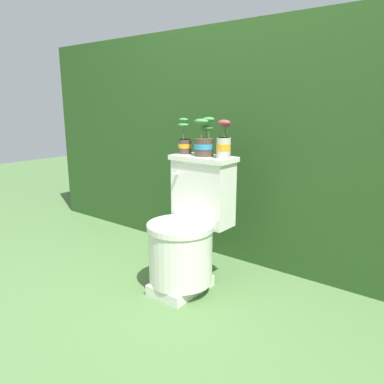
% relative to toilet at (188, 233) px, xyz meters
% --- Properties ---
extents(ground_plane, '(12.00, 12.00, 0.00)m').
position_rel_toilet_xyz_m(ground_plane, '(0.08, -0.03, -0.35)').
color(ground_plane, '#4C703D').
extents(hedge_backdrop, '(4.31, 0.81, 1.67)m').
position_rel_toilet_xyz_m(hedge_backdrop, '(0.08, 0.96, 0.48)').
color(hedge_backdrop, '#284C1E').
rests_on(hedge_backdrop, ground).
extents(toilet, '(0.41, 0.53, 0.82)m').
position_rel_toilet_xyz_m(toilet, '(0.00, 0.00, 0.00)').
color(toilet, silver).
rests_on(toilet, ground).
extents(potted_plant_left, '(0.09, 0.09, 0.23)m').
position_rel_toilet_xyz_m(potted_plant_left, '(-0.16, 0.16, 0.54)').
color(potted_plant_left, '#47382D').
rests_on(potted_plant_left, toilet).
extents(potted_plant_midleft, '(0.12, 0.13, 0.24)m').
position_rel_toilet_xyz_m(potted_plant_midleft, '(0.00, 0.15, 0.56)').
color(potted_plant_midleft, '#47382D').
rests_on(potted_plant_midleft, toilet).
extents(potted_plant_middle, '(0.09, 0.09, 0.23)m').
position_rel_toilet_xyz_m(potted_plant_middle, '(0.16, 0.14, 0.56)').
color(potted_plant_middle, beige).
rests_on(potted_plant_middle, toilet).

